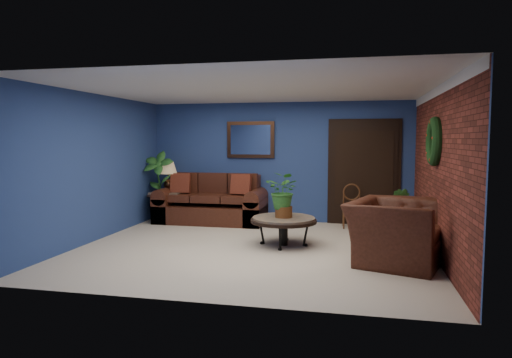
% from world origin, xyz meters
% --- Properties ---
extents(floor, '(5.50, 5.50, 0.00)m').
position_xyz_m(floor, '(0.00, 0.00, 0.00)').
color(floor, beige).
rests_on(floor, ground).
extents(wall_back, '(5.50, 0.04, 2.50)m').
position_xyz_m(wall_back, '(0.00, 2.50, 1.25)').
color(wall_back, navy).
rests_on(wall_back, ground).
extents(wall_left, '(0.04, 5.00, 2.50)m').
position_xyz_m(wall_left, '(-2.75, 0.00, 1.25)').
color(wall_left, navy).
rests_on(wall_left, ground).
extents(wall_right_brick, '(0.04, 5.00, 2.50)m').
position_xyz_m(wall_right_brick, '(2.75, 0.00, 1.25)').
color(wall_right_brick, maroon).
rests_on(wall_right_brick, ground).
extents(ceiling, '(5.50, 5.00, 0.02)m').
position_xyz_m(ceiling, '(0.00, 0.00, 2.50)').
color(ceiling, silver).
rests_on(ceiling, wall_back).
extents(crown_molding, '(0.03, 5.00, 0.14)m').
position_xyz_m(crown_molding, '(2.72, 0.00, 2.43)').
color(crown_molding, white).
rests_on(crown_molding, wall_right_brick).
extents(wall_mirror, '(1.02, 0.06, 0.77)m').
position_xyz_m(wall_mirror, '(-0.60, 2.46, 1.72)').
color(wall_mirror, '#472919').
rests_on(wall_mirror, wall_back).
extents(closet_door, '(1.44, 0.06, 2.18)m').
position_xyz_m(closet_door, '(1.75, 2.47, 1.05)').
color(closet_door, black).
rests_on(closet_door, wall_back).
extents(wreath, '(0.16, 0.72, 0.72)m').
position_xyz_m(wreath, '(2.69, 0.05, 1.70)').
color(wreath, black).
rests_on(wreath, wall_right_brick).
extents(sofa, '(2.25, 0.97, 1.01)m').
position_xyz_m(sofa, '(-1.35, 2.08, 0.33)').
color(sofa, '#4B2115').
rests_on(sofa, ground).
extents(coffee_table, '(1.08, 1.08, 0.46)m').
position_xyz_m(coffee_table, '(0.45, 0.31, 0.40)').
color(coffee_table, '#4B4642').
rests_on(coffee_table, ground).
extents(end_table, '(0.68, 0.68, 0.62)m').
position_xyz_m(end_table, '(-2.30, 2.05, 0.48)').
color(end_table, '#4B4642').
rests_on(end_table, ground).
extents(table_lamp, '(0.37, 0.37, 0.62)m').
position_xyz_m(table_lamp, '(-2.30, 2.05, 1.02)').
color(table_lamp, '#472919').
rests_on(table_lamp, end_table).
extents(side_chair, '(0.39, 0.39, 0.86)m').
position_xyz_m(side_chair, '(1.52, 2.11, 0.48)').
color(side_chair, '#582C19').
rests_on(side_chair, ground).
extents(armchair, '(1.54, 1.65, 0.88)m').
position_xyz_m(armchair, '(2.15, -0.40, 0.44)').
color(armchair, '#4B2115').
rests_on(armchair, ground).
extents(coffee_plant, '(0.68, 0.64, 0.74)m').
position_xyz_m(coffee_plant, '(0.45, 0.31, 0.87)').
color(coffee_plant, brown).
rests_on(coffee_plant, coffee_table).
extents(floor_plant, '(0.46, 0.41, 0.85)m').
position_xyz_m(floor_plant, '(2.35, 1.59, 0.45)').
color(floor_plant, brown).
rests_on(floor_plant, ground).
extents(tall_plant, '(0.68, 0.48, 1.49)m').
position_xyz_m(tall_plant, '(-2.45, 1.88, 0.81)').
color(tall_plant, brown).
rests_on(tall_plant, ground).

